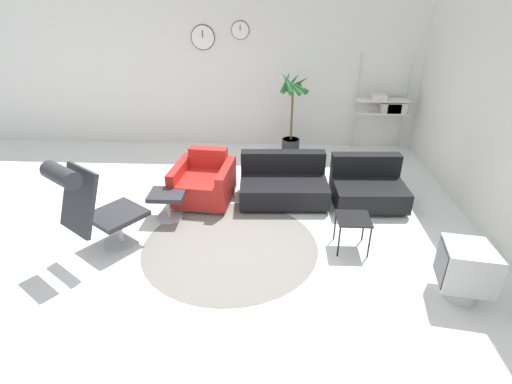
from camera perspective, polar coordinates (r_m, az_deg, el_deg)
name	(u,v)px	position (r m, az deg, el deg)	size (l,w,h in m)	color
ground_plane	(227,229)	(5.29, -4.12, -5.31)	(12.00, 12.00, 0.00)	white
wall_back	(244,72)	(7.79, -1.74, 16.74)	(12.00, 0.09, 2.80)	silver
round_rug	(230,246)	(4.96, -3.71, -7.68)	(2.16, 2.16, 0.01)	slate
lounge_chair	(90,202)	(4.82, -22.61, -1.27)	(0.97, 1.06, 1.22)	#BCBCC1
ottoman	(167,199)	(5.50, -12.54, -1.04)	(0.47, 0.40, 0.39)	#BCBCC1
armchair_red	(204,183)	(5.91, -7.44, 1.26)	(0.90, 0.95, 0.70)	silver
couch_low	(283,185)	(5.89, 3.91, 1.06)	(1.29, 0.87, 0.66)	black
couch_second	(368,188)	(6.01, 15.64, 0.58)	(1.04, 0.86, 0.66)	black
side_table	(353,222)	(4.86, 13.72, -4.12)	(0.39, 0.39, 0.43)	black
crt_television	(467,270)	(4.55, 27.87, -9.80)	(0.57, 0.52, 0.61)	#B7B7B7
potted_plant	(292,119)	(7.39, 5.15, 10.33)	(0.56, 0.60, 1.56)	#333338
shelf_unit	(388,106)	(7.94, 18.35, 11.63)	(0.97, 0.28, 1.78)	#BCBCC1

